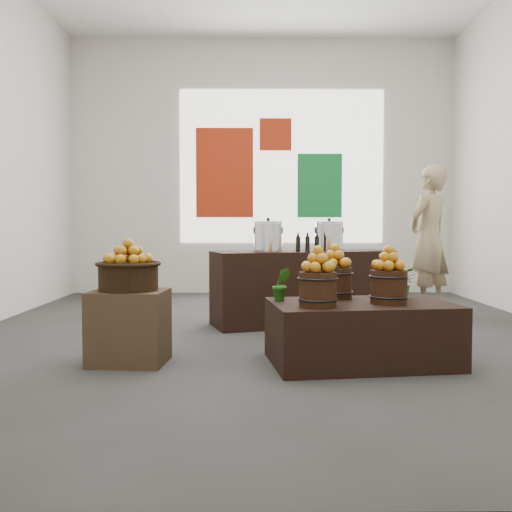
{
  "coord_description": "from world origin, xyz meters",
  "views": [
    {
      "loc": [
        -0.2,
        -5.55,
        1.06
      ],
      "look_at": [
        -0.15,
        -0.4,
        0.79
      ],
      "focal_mm": 40.0,
      "sensor_mm": 36.0,
      "label": 1
    }
  ],
  "objects_px": {
    "wicker_basket": "(129,277)",
    "stock_pot_left": "(268,237)",
    "crate": "(129,327)",
    "display_table": "(361,333)",
    "counter": "(303,287)",
    "shopper": "(429,239)",
    "stock_pot_center": "(329,237)"
  },
  "relations": [
    {
      "from": "wicker_basket",
      "to": "stock_pot_left",
      "type": "relative_size",
      "value": 1.51
    },
    {
      "from": "crate",
      "to": "display_table",
      "type": "xyz_separation_m",
      "value": [
        1.79,
        -0.03,
        -0.05
      ]
    },
    {
      "from": "crate",
      "to": "stock_pot_left",
      "type": "distance_m",
      "value": 2.11
    },
    {
      "from": "counter",
      "to": "shopper",
      "type": "height_order",
      "value": "shopper"
    },
    {
      "from": "crate",
      "to": "stock_pot_center",
      "type": "xyz_separation_m",
      "value": [
        1.8,
        1.86,
        0.66
      ]
    },
    {
      "from": "counter",
      "to": "stock_pot_left",
      "type": "relative_size",
      "value": 6.47
    },
    {
      "from": "stock_pot_left",
      "to": "shopper",
      "type": "distance_m",
      "value": 2.26
    },
    {
      "from": "counter",
      "to": "crate",
      "type": "bearing_deg",
      "value": -147.03
    },
    {
      "from": "display_table",
      "to": "stock_pot_center",
      "type": "relative_size",
      "value": 4.58
    },
    {
      "from": "crate",
      "to": "stock_pot_left",
      "type": "relative_size",
      "value": 1.89
    },
    {
      "from": "display_table",
      "to": "crate",
      "type": "bearing_deg",
      "value": 171.86
    },
    {
      "from": "counter",
      "to": "stock_pot_center",
      "type": "relative_size",
      "value": 6.47
    },
    {
      "from": "crate",
      "to": "wicker_basket",
      "type": "bearing_deg",
      "value": 0.0
    },
    {
      "from": "shopper",
      "to": "crate",
      "type": "bearing_deg",
      "value": 0.31
    },
    {
      "from": "crate",
      "to": "counter",
      "type": "xyz_separation_m",
      "value": [
        1.51,
        1.77,
        0.11
      ]
    },
    {
      "from": "display_table",
      "to": "shopper",
      "type": "height_order",
      "value": "shopper"
    },
    {
      "from": "crate",
      "to": "display_table",
      "type": "relative_size",
      "value": 0.41
    },
    {
      "from": "shopper",
      "to": "display_table",
      "type": "bearing_deg",
      "value": 23.27
    },
    {
      "from": "crate",
      "to": "shopper",
      "type": "bearing_deg",
      "value": 40.2
    },
    {
      "from": "shopper",
      "to": "counter",
      "type": "bearing_deg",
      "value": -11.48
    },
    {
      "from": "crate",
      "to": "stock_pot_left",
      "type": "bearing_deg",
      "value": 55.82
    },
    {
      "from": "wicker_basket",
      "to": "stock_pot_center",
      "type": "height_order",
      "value": "stock_pot_center"
    },
    {
      "from": "wicker_basket",
      "to": "counter",
      "type": "bearing_deg",
      "value": 49.65
    },
    {
      "from": "counter",
      "to": "stock_pot_center",
      "type": "xyz_separation_m",
      "value": [
        0.3,
        0.09,
        0.55
      ]
    },
    {
      "from": "wicker_basket",
      "to": "display_table",
      "type": "bearing_deg",
      "value": -0.82
    },
    {
      "from": "stock_pot_left",
      "to": "stock_pot_center",
      "type": "distance_m",
      "value": 0.7
    },
    {
      "from": "wicker_basket",
      "to": "stock_pot_left",
      "type": "xyz_separation_m",
      "value": [
        1.13,
        1.66,
        0.27
      ]
    },
    {
      "from": "wicker_basket",
      "to": "stock_pot_left",
      "type": "distance_m",
      "value": 2.02
    },
    {
      "from": "counter",
      "to": "shopper",
      "type": "relative_size",
      "value": 1.07
    },
    {
      "from": "stock_pot_left",
      "to": "counter",
      "type": "bearing_deg",
      "value": 16.68
    },
    {
      "from": "wicker_basket",
      "to": "counter",
      "type": "relative_size",
      "value": 0.23
    },
    {
      "from": "display_table",
      "to": "stock_pot_center",
      "type": "xyz_separation_m",
      "value": [
        0.01,
        1.89,
        0.7
      ]
    }
  ]
}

